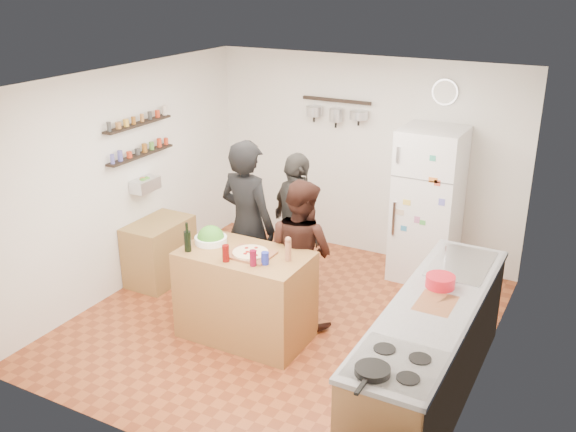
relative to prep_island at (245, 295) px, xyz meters
The scene contains 26 objects.
room_shell 1.15m from the prep_island, 76.03° to the left, with size 4.20×4.20×4.20m.
prep_island is the anchor object (origin of this frame).
pizza_board 0.47m from the prep_island, 14.04° to the right, with size 0.42×0.34×0.02m, color brown.
pizza 0.49m from the prep_island, 14.04° to the right, with size 0.34×0.34×0.02m, color beige.
salad_bowl 0.65m from the prep_island, behind, with size 0.32×0.32×0.06m, color white.
wine_bottle 0.78m from the prep_island, 156.25° to the right, with size 0.07×0.07×0.20m, color black.
wine_glass_near 0.59m from the prep_island, 101.77° to the right, with size 0.07×0.07×0.16m, color #590907.
wine_glass_far 0.61m from the prep_island, 42.27° to the right, with size 0.06×0.06×0.15m, color maroon.
pepper_mill 0.71m from the prep_island, ahead, with size 0.06×0.06×0.19m, color #975D3F.
salt_canister 0.61m from the prep_island, 21.80° to the right, with size 0.07×0.07×0.12m, color navy.
person_left 0.81m from the prep_island, 118.73° to the left, with size 0.68×0.44×1.85m, color black.
person_center 0.71m from the prep_island, 57.74° to the left, with size 0.75×0.58×1.54m, color black.
person_back 1.06m from the prep_island, 87.20° to the left, with size 0.97×0.40×1.66m, color #292724.
counter_run 1.90m from the prep_island, ahead, with size 0.63×2.63×0.90m, color #9E7042.
stove_top 2.24m from the prep_island, 29.77° to the right, with size 0.60×0.62×0.02m, color white.
skillet 2.26m from the prep_island, 35.27° to the right, with size 0.24×0.24×0.05m, color black.
sink 2.08m from the prep_island, 20.58° to the left, with size 0.50×0.80×0.03m, color silver.
cutting_board 1.96m from the prep_island, ahead, with size 0.30×0.40×0.02m, color #995C37.
red_bowl 1.93m from the prep_island, ahead, with size 0.25×0.25×0.10m, color red.
fridge 2.49m from the prep_island, 62.02° to the left, with size 0.70×0.68×1.80m, color white.
wall_clock 3.23m from the prep_island, 65.25° to the left, with size 0.30×0.30×0.03m, color silver.
spice_shelf_lower 2.11m from the prep_island, 160.48° to the left, with size 0.12×1.00×0.03m, color black.
spice_shelf_upper 2.31m from the prep_island, 160.48° to the left, with size 0.12×1.00×0.03m, color black.
produce_basket 1.94m from the prep_island, 160.17° to the left, with size 0.18×0.35×0.14m, color silver.
side_table 1.65m from the prep_island, 159.23° to the left, with size 0.50×0.80×0.73m, color olive.
pot_rack 2.84m from the prep_island, 93.57° to the left, with size 0.90×0.04×0.04m, color black.
Camera 1 is at (2.81, -5.14, 3.45)m, focal length 40.00 mm.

